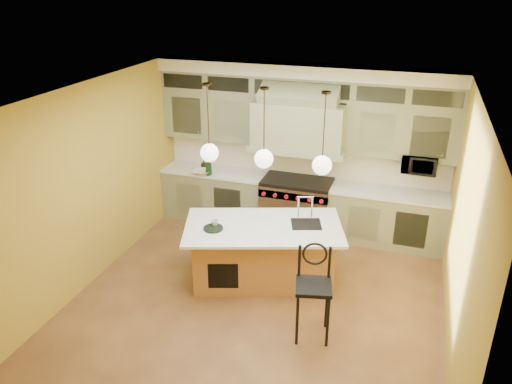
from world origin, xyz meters
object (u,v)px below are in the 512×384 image
(kitchen_island, at_px, (264,251))
(counter_stool, at_px, (314,287))
(range, at_px, (297,205))
(microwave, at_px, (419,163))

(kitchen_island, distance_m, counter_stool, 1.41)
(range, xyz_separation_m, microwave, (1.95, 0.11, 0.96))
(kitchen_island, bearing_deg, microwave, 23.28)
(range, height_order, microwave, microwave)
(microwave, bearing_deg, counter_stool, -111.05)
(range, distance_m, counter_stool, 2.85)
(counter_stool, bearing_deg, microwave, 56.31)
(kitchen_island, bearing_deg, counter_stool, -64.77)
(counter_stool, distance_m, microwave, 3.10)
(kitchen_island, distance_m, microwave, 2.89)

